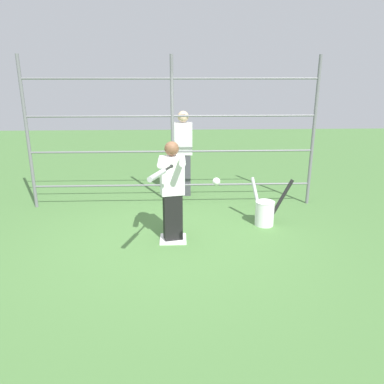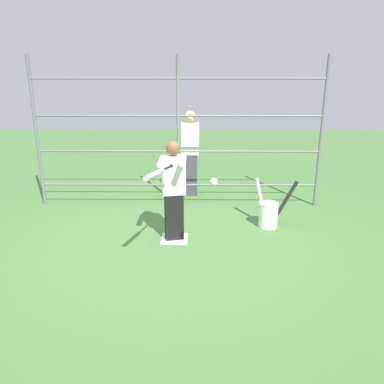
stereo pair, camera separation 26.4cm
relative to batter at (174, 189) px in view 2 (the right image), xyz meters
name	(u,v)px [view 2 (the right image)]	position (x,y,z in m)	size (l,w,h in m)	color
ground_plane	(174,239)	(0.00, -0.02, -0.82)	(24.00, 24.00, 0.00)	#4C7A3D
home_plate	(174,239)	(0.00, -0.02, -0.81)	(0.40, 0.40, 0.02)	white
fence_backstop	(178,134)	(0.00, -1.62, 0.56)	(5.30, 0.06, 2.76)	slate
batter	(174,189)	(0.00, 0.00, 0.00)	(0.38, 0.57, 1.52)	black
baseball_bat_swinging	(157,173)	(0.14, 0.92, 0.47)	(0.29, 0.90, 0.11)	black
softball_in_flight	(214,182)	(-0.55, 0.88, 0.35)	(0.10, 0.10, 0.10)	white
bat_bucket	(269,213)	(-1.54, -0.56, -0.59)	(0.67, 0.53, 0.79)	white
bystander_behind_fence	(190,152)	(-0.21, -2.26, 0.08)	(0.36, 0.22, 1.74)	#3F3F47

